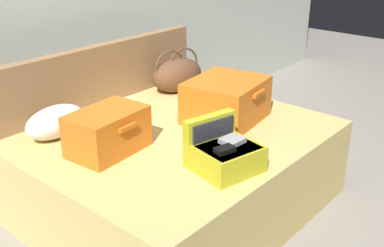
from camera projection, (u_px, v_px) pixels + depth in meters
The scene contains 8 objects.
ground_plane at pixel (225, 228), 3.08m from camera, with size 12.00×12.00×0.00m, color gray.
bed at pixel (179, 170), 3.21m from camera, with size 1.88×1.56×0.56m, color tan.
headboard at pixel (99, 111), 3.61m from camera, with size 1.92×0.08×1.00m, color olive.
hard_case_large at pixel (226, 100), 3.25m from camera, with size 0.58×0.53×0.29m.
hard_case_medium at pixel (108, 131), 2.80m from camera, with size 0.48×0.36×0.26m.
hard_case_small at pixel (224, 153), 2.62m from camera, with size 0.40×0.40×0.28m.
duffel_bag at pixel (177, 74), 3.80m from camera, with size 0.49×0.36×0.35m.
pillow_near_headboard at pixel (56, 122), 3.01m from camera, with size 0.43×0.24×0.20m, color white.
Camera 1 is at (-2.07, -1.52, 1.84)m, focal length 44.25 mm.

